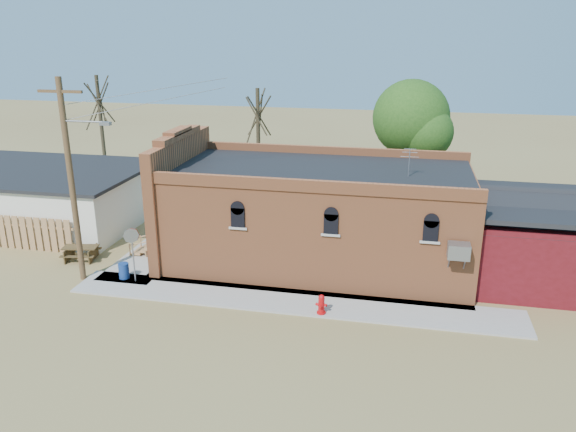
% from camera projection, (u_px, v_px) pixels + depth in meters
% --- Properties ---
extents(ground, '(120.00, 120.00, 0.00)m').
position_uv_depth(ground, '(250.00, 308.00, 22.88)').
color(ground, olive).
rests_on(ground, ground).
extents(sidewalk_south, '(19.00, 2.20, 0.08)m').
position_uv_depth(sidewalk_south, '(290.00, 301.00, 23.40)').
color(sidewalk_south, '#9E9991').
rests_on(sidewalk_south, ground).
extents(sidewalk_west, '(2.60, 10.00, 0.08)m').
position_uv_depth(sidewalk_west, '(166.00, 243.00, 29.67)').
color(sidewalk_west, '#9E9991').
rests_on(sidewalk_west, ground).
extents(brick_bar, '(16.40, 7.97, 6.30)m').
position_uv_depth(brick_bar, '(312.00, 215.00, 26.91)').
color(brick_bar, '#C1673B').
rests_on(brick_bar, ground).
extents(red_shed, '(5.40, 6.40, 4.30)m').
position_uv_depth(red_shed, '(530.00, 231.00, 25.00)').
color(red_shed, '#4F0D11').
rests_on(red_shed, ground).
extents(wood_fence, '(5.20, 0.10, 1.80)m').
position_uv_depth(wood_fence, '(28.00, 234.00, 28.63)').
color(wood_fence, '#9F7D47').
rests_on(wood_fence, ground).
extents(utility_pole, '(3.12, 0.26, 9.00)m').
position_uv_depth(utility_pole, '(72.00, 177.00, 24.07)').
color(utility_pole, '#4E321F').
rests_on(utility_pole, ground).
extents(tree_bare_near, '(2.80, 2.80, 7.65)m').
position_uv_depth(tree_bare_near, '(258.00, 114.00, 33.63)').
color(tree_bare_near, '#3E3623').
rests_on(tree_bare_near, ground).
extents(tree_bare_far, '(2.80, 2.80, 8.16)m').
position_uv_depth(tree_bare_far, '(99.00, 101.00, 36.59)').
color(tree_bare_far, '#3E3623').
rests_on(tree_bare_far, ground).
extents(tree_leafy, '(4.40, 4.40, 8.15)m').
position_uv_depth(tree_leafy, '(411.00, 118.00, 32.33)').
color(tree_leafy, '#3E3623').
rests_on(tree_leafy, ground).
extents(fire_hydrant, '(0.47, 0.46, 0.82)m').
position_uv_depth(fire_hydrant, '(321.00, 304.00, 22.20)').
color(fire_hydrant, red).
rests_on(fire_hydrant, sidewalk_south).
extents(stop_sign, '(0.58, 0.45, 2.52)m').
position_uv_depth(stop_sign, '(132.00, 241.00, 24.55)').
color(stop_sign, gray).
rests_on(stop_sign, sidewalk_south).
extents(trash_barrel, '(0.56, 0.56, 0.71)m').
position_uv_depth(trash_barrel, '(124.00, 271.00, 25.37)').
color(trash_barrel, navy).
rests_on(trash_barrel, sidewalk_west).
extents(picnic_table, '(1.87, 1.54, 0.69)m').
position_uv_depth(picnic_table, '(81.00, 251.00, 27.57)').
color(picnic_table, '#49371D').
rests_on(picnic_table, ground).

